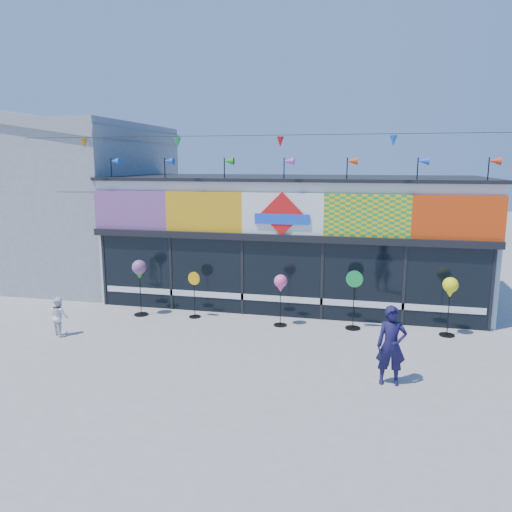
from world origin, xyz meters
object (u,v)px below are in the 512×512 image
(spinner_1, at_px, (194,293))
(spinner_3, at_px, (354,298))
(spinner_0, at_px, (139,271))
(adult_man, at_px, (391,346))
(spinner_2, at_px, (281,285))
(child, at_px, (59,316))
(spinner_4, at_px, (450,289))

(spinner_1, xyz_separation_m, spinner_3, (4.65, -0.00, 0.14))
(spinner_0, xyz_separation_m, adult_man, (7.20, -3.24, -0.52))
(spinner_1, height_order, spinner_2, spinner_2)
(spinner_3, relative_size, adult_man, 0.99)
(spinner_3, xyz_separation_m, child, (-7.64, -2.29, -0.35))
(spinner_2, distance_m, spinner_3, 2.05)
(spinner_2, bearing_deg, spinner_3, 5.35)
(spinner_1, height_order, spinner_4, spinner_4)
(spinner_4, bearing_deg, spinner_1, 179.89)
(spinner_2, height_order, adult_man, adult_man)
(spinner_0, height_order, child, spinner_0)
(spinner_2, distance_m, spinner_4, 4.51)
(spinner_1, distance_m, spinner_2, 2.68)
(spinner_1, bearing_deg, child, -142.56)
(spinner_1, bearing_deg, spinner_3, -0.03)
(child, bearing_deg, spinner_1, -111.77)
(spinner_0, relative_size, spinner_2, 1.15)
(spinner_0, distance_m, spinner_1, 1.79)
(spinner_1, relative_size, adult_man, 0.82)
(adult_man, bearing_deg, spinner_3, 99.99)
(spinner_4, distance_m, child, 10.40)
(spinner_3, bearing_deg, spinner_4, -0.26)
(spinner_1, xyz_separation_m, adult_man, (5.54, -3.41, 0.11))
(spinner_1, xyz_separation_m, child, (-2.99, -2.29, -0.21))
(spinner_0, xyz_separation_m, child, (-1.33, -2.13, -0.84))
(spinner_0, relative_size, spinner_4, 1.06)
(spinner_0, height_order, spinner_4, spinner_0)
(spinner_2, distance_m, adult_man, 4.35)
(spinner_0, distance_m, spinner_3, 6.34)
(spinner_3, bearing_deg, spinner_2, -174.65)
(spinner_1, xyz_separation_m, spinner_2, (2.63, -0.19, 0.45))
(spinner_4, bearing_deg, spinner_2, -177.73)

